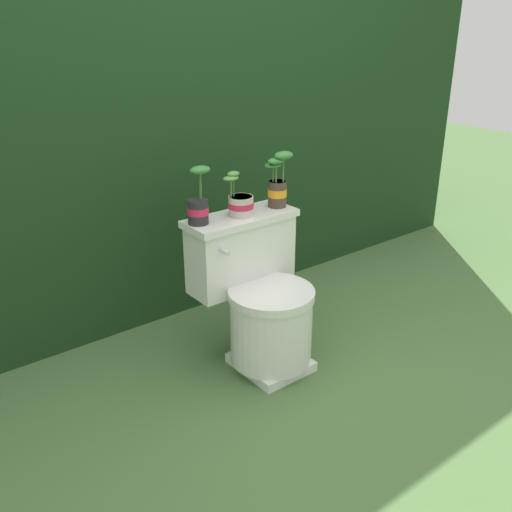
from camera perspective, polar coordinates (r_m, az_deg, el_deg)
ground_plane at (r=2.67m, az=1.73°, el=-10.27°), size 12.00×12.00×0.00m
hedge_backdrop at (r=3.22m, az=-11.00°, el=11.83°), size 4.23×0.90×1.73m
toilet at (r=2.52m, az=0.36°, el=-4.20°), size 0.51×0.50×0.66m
potted_plant_left at (r=2.36m, az=-5.79°, el=5.26°), size 0.11×0.09×0.24m
potted_plant_midleft at (r=2.46m, az=-1.59°, el=5.36°), size 0.13×0.11×0.20m
potted_plant_middle at (r=2.56m, az=2.18°, el=7.27°), size 0.12×0.11×0.26m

